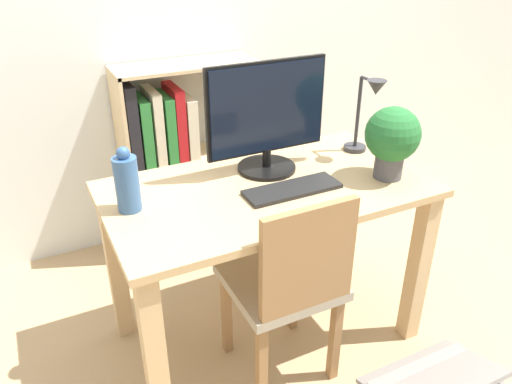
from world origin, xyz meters
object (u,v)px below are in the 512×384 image
Objects in this scene: monitor at (267,115)px; desk_lamp at (367,109)px; vase at (127,182)px; bookshelf at (171,167)px; keyboard at (292,189)px; chair at (289,282)px; potted_plant at (392,138)px.

monitor reaches higher than desk_lamp.
vase is 1.02m from bookshelf.
monitor is 0.32m from keyboard.
desk_lamp is at bearing 1.67° from vase.
bookshelf is at bearing 64.79° from vase.
desk_lamp reaches higher than keyboard.
vase is 0.28× the size of chair.
keyboard is at bearing -90.56° from monitor.
potted_plant is (0.99, -0.20, 0.06)m from vase.
monitor reaches higher than bookshelf.
keyboard is 1.05m from bookshelf.
potted_plant is 0.28× the size of bookshelf.
bookshelf reaches higher than vase.
keyboard is 0.61m from vase.
vase is 1.01m from potted_plant.
desk_lamp is (0.45, -0.05, -0.03)m from monitor.
bookshelf is (-0.18, 0.77, -0.51)m from monitor.
monitor is at bearing -76.70° from bookshelf.
potted_plant is 0.34× the size of chair.
vase is 0.23× the size of bookshelf.
chair is (-0.10, -0.17, -0.29)m from keyboard.
keyboard is at bearing 171.01° from potted_plant.
keyboard is 0.52m from desk_lamp.
desk_lamp is 0.40× the size of chair.
keyboard is at bearing -160.03° from desk_lamp.
chair is (-0.10, -0.38, -0.52)m from monitor.
vase is at bearing 145.63° from chair.
vase is 1.04m from desk_lamp.
desk_lamp reaches higher than potted_plant.
vase reaches higher than chair.
desk_lamp is at bearing 19.97° from keyboard.
bookshelf is at bearing 118.89° from potted_plant.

